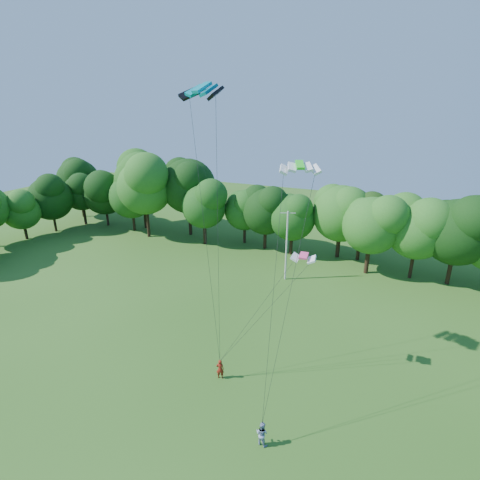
% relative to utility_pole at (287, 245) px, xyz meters
% --- Properties ---
extents(ground, '(160.00, 160.00, 0.00)m').
position_rel_utility_pole_xyz_m(ground, '(1.48, -27.36, -4.45)').
color(ground, '#285617').
rests_on(ground, ground).
extents(utility_pole, '(1.66, 0.67, 8.68)m').
position_rel_utility_pole_xyz_m(utility_pole, '(0.00, 0.00, 0.00)').
color(utility_pole, '#BABAB0').
rests_on(utility_pole, ground).
extents(kite_flyer_left, '(0.70, 0.57, 1.67)m').
position_rel_utility_pole_xyz_m(kite_flyer_left, '(0.55, -19.15, -3.62)').
color(kite_flyer_left, maroon).
rests_on(kite_flyer_left, ground).
extents(kite_flyer_right, '(0.93, 0.79, 1.69)m').
position_rel_utility_pole_xyz_m(kite_flyer_right, '(5.68, -23.57, -3.61)').
color(kite_flyer_right, '#8695BA').
rests_on(kite_flyer_right, ground).
extents(kite_teal, '(3.47, 2.29, 0.79)m').
position_rel_utility_pole_xyz_m(kite_teal, '(-1.52, -16.88, 16.92)').
color(kite_teal, '#048193').
rests_on(kite_teal, ground).
extents(kite_green, '(2.63, 1.92, 0.46)m').
position_rel_utility_pole_xyz_m(kite_green, '(5.82, -18.30, 12.43)').
color(kite_green, '#25E121').
rests_on(kite_green, ground).
extents(kite_pink, '(1.87, 0.98, 0.30)m').
position_rel_utility_pole_xyz_m(kite_pink, '(5.76, -15.53, 5.46)').
color(kite_pink, '#F94582').
rests_on(kite_pink, ground).
extents(tree_back_west, '(9.90, 9.90, 14.40)m').
position_rel_utility_pole_xyz_m(tree_back_west, '(-28.47, 10.09, 4.54)').
color(tree_back_west, black).
rests_on(tree_back_west, ground).
extents(tree_back_center, '(7.20, 7.20, 10.47)m').
position_rel_utility_pole_xyz_m(tree_back_center, '(7.40, 9.98, 2.08)').
color(tree_back_center, black).
rests_on(tree_back_center, ground).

